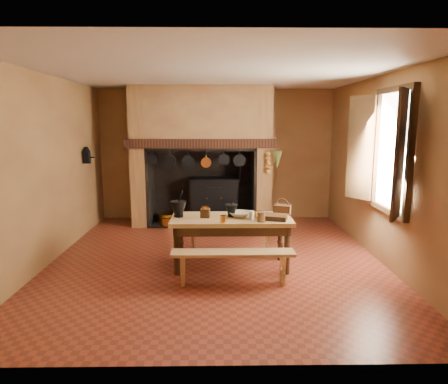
# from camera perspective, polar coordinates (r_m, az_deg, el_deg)

# --- Properties ---
(floor) EXTENTS (5.50, 5.50, 0.00)m
(floor) POSITION_cam_1_polar(r_m,az_deg,el_deg) (6.28, -1.12, -9.58)
(floor) COLOR maroon
(floor) RESTS_ON ground
(ceiling) EXTENTS (5.50, 5.50, 0.00)m
(ceiling) POSITION_cam_1_polar(r_m,az_deg,el_deg) (5.96, -1.21, 16.71)
(ceiling) COLOR silver
(ceiling) RESTS_ON back_wall
(back_wall) EXTENTS (5.00, 0.02, 2.80)m
(back_wall) POSITION_cam_1_polar(r_m,az_deg,el_deg) (8.70, -1.07, 5.34)
(back_wall) COLOR olive
(back_wall) RESTS_ON floor
(wall_left) EXTENTS (0.02, 5.50, 2.80)m
(wall_left) POSITION_cam_1_polar(r_m,az_deg,el_deg) (6.47, -23.91, 2.90)
(wall_left) COLOR olive
(wall_left) RESTS_ON floor
(wall_right) EXTENTS (0.02, 5.50, 2.80)m
(wall_right) POSITION_cam_1_polar(r_m,az_deg,el_deg) (6.45, 21.67, 3.03)
(wall_right) COLOR olive
(wall_right) RESTS_ON floor
(wall_front) EXTENTS (5.00, 0.02, 2.80)m
(wall_front) POSITION_cam_1_polar(r_m,az_deg,el_deg) (3.24, -1.40, -2.46)
(wall_front) COLOR olive
(wall_front) RESTS_ON floor
(chimney_breast) EXTENTS (2.95, 0.96, 2.80)m
(chimney_breast) POSITION_cam_1_polar(r_m,az_deg,el_deg) (8.24, -3.20, 7.94)
(chimney_breast) COLOR olive
(chimney_breast) RESTS_ON floor
(iron_range) EXTENTS (1.12, 0.55, 1.60)m
(iron_range) POSITION_cam_1_polar(r_m,az_deg,el_deg) (8.52, -1.34, -0.98)
(iron_range) COLOR black
(iron_range) RESTS_ON floor
(hearth_pans) EXTENTS (0.51, 0.62, 0.20)m
(hearth_pans) POSITION_cam_1_polar(r_m,az_deg,el_deg) (8.45, -8.21, -3.88)
(hearth_pans) COLOR orange
(hearth_pans) RESTS_ON floor
(hanging_pans) EXTENTS (1.92, 0.29, 0.27)m
(hanging_pans) POSITION_cam_1_polar(r_m,az_deg,el_deg) (7.77, -3.61, 4.47)
(hanging_pans) COLOR black
(hanging_pans) RESTS_ON chimney_breast
(onion_string) EXTENTS (0.12, 0.10, 0.46)m
(onion_string) POSITION_cam_1_polar(r_m,az_deg,el_deg) (7.81, 6.28, 4.24)
(onion_string) COLOR #A6611E
(onion_string) RESTS_ON chimney_breast
(herb_bunch) EXTENTS (0.20, 0.20, 0.35)m
(herb_bunch) POSITION_cam_1_polar(r_m,az_deg,el_deg) (7.83, 7.60, 4.59)
(herb_bunch) COLOR #505B2B
(herb_bunch) RESTS_ON chimney_breast
(window) EXTENTS (0.39, 1.75, 1.76)m
(window) POSITION_cam_1_polar(r_m,az_deg,el_deg) (6.00, 21.97, 5.43)
(window) COLOR white
(window) RESTS_ON wall_right
(wall_coffee_mill) EXTENTS (0.23, 0.16, 0.31)m
(wall_coffee_mill) POSITION_cam_1_polar(r_m,az_deg,el_deg) (7.88, -19.06, 5.17)
(wall_coffee_mill) COLOR black
(wall_coffee_mill) RESTS_ON wall_left
(work_table) EXTENTS (1.72, 0.77, 0.75)m
(work_table) POSITION_cam_1_polar(r_m,az_deg,el_deg) (5.78, 1.05, -4.77)
(work_table) COLOR tan
(work_table) RESTS_ON floor
(bench_front) EXTENTS (1.60, 0.28, 0.45)m
(bench_front) POSITION_cam_1_polar(r_m,az_deg,el_deg) (5.25, 1.28, -9.65)
(bench_front) COLOR tan
(bench_front) RESTS_ON floor
(bench_back) EXTENTS (1.47, 0.26, 0.41)m
(bench_back) POSITION_cam_1_polar(r_m,az_deg,el_deg) (6.45, 0.86, -6.15)
(bench_back) COLOR tan
(bench_back) RESTS_ON floor
(mortar_large) EXTENTS (0.23, 0.23, 0.39)m
(mortar_large) POSITION_cam_1_polar(r_m,az_deg,el_deg) (5.79, -6.52, -2.29)
(mortar_large) COLOR black
(mortar_large) RESTS_ON work_table
(mortar_small) EXTENTS (0.18, 0.18, 0.30)m
(mortar_small) POSITION_cam_1_polar(r_m,az_deg,el_deg) (5.77, 1.06, -2.57)
(mortar_small) COLOR black
(mortar_small) RESTS_ON work_table
(coffee_grinder) EXTENTS (0.18, 0.14, 0.20)m
(coffee_grinder) POSITION_cam_1_polar(r_m,az_deg,el_deg) (5.74, -2.69, -2.90)
(coffee_grinder) COLOR #332210
(coffee_grinder) RESTS_ON work_table
(brass_mug_a) EXTENTS (0.12, 0.12, 0.10)m
(brass_mug_a) POSITION_cam_1_polar(r_m,az_deg,el_deg) (5.44, -0.10, -3.87)
(brass_mug_a) COLOR orange
(brass_mug_a) RESTS_ON work_table
(brass_mug_b) EXTENTS (0.09, 0.09, 0.08)m
(brass_mug_b) POSITION_cam_1_polar(r_m,az_deg,el_deg) (6.02, 1.21, -2.61)
(brass_mug_b) COLOR orange
(brass_mug_b) RESTS_ON work_table
(mixing_bowl) EXTENTS (0.38, 0.38, 0.08)m
(mixing_bowl) POSITION_cam_1_polar(r_m,az_deg,el_deg) (5.78, 2.38, -3.19)
(mixing_bowl) COLOR beige
(mixing_bowl) RESTS_ON work_table
(stoneware_crock) EXTENTS (0.15, 0.15, 0.14)m
(stoneware_crock) POSITION_cam_1_polar(r_m,az_deg,el_deg) (5.50, 5.33, -3.56)
(stoneware_crock) COLOR brown
(stoneware_crock) RESTS_ON work_table
(glass_jar) EXTENTS (0.07, 0.07, 0.13)m
(glass_jar) POSITION_cam_1_polar(r_m,az_deg,el_deg) (5.61, 3.94, -3.34)
(glass_jar) COLOR beige
(glass_jar) RESTS_ON work_table
(wicker_basket) EXTENTS (0.29, 0.24, 0.24)m
(wicker_basket) POSITION_cam_1_polar(r_m,az_deg,el_deg) (6.00, 8.30, -2.41)
(wicker_basket) COLOR #4D2E17
(wicker_basket) RESTS_ON work_table
(wooden_tray) EXTENTS (0.45, 0.38, 0.07)m
(wooden_tray) POSITION_cam_1_polar(r_m,az_deg,el_deg) (5.68, 7.10, -3.55)
(wooden_tray) COLOR #332210
(wooden_tray) RESTS_ON work_table
(brass_cup) EXTENTS (0.17, 0.17, 0.11)m
(brass_cup) POSITION_cam_1_polar(r_m,az_deg,el_deg) (5.69, 4.99, -3.26)
(brass_cup) COLOR orange
(brass_cup) RESTS_ON work_table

